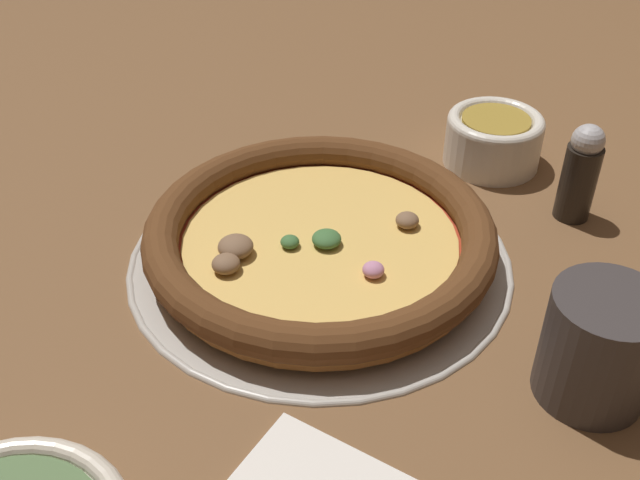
# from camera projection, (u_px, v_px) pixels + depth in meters

# --- Properties ---
(ground_plane) EXTENTS (3.00, 3.00, 0.00)m
(ground_plane) POSITION_uv_depth(u_px,v_px,m) (320.00, 260.00, 0.69)
(ground_plane) COLOR brown
(pizza_tray) EXTENTS (0.35, 0.35, 0.01)m
(pizza_tray) POSITION_uv_depth(u_px,v_px,m) (320.00, 257.00, 0.69)
(pizza_tray) COLOR #B7B2A8
(pizza_tray) RESTS_ON ground_plane
(pizza) EXTENTS (0.32, 0.32, 0.04)m
(pizza) POSITION_uv_depth(u_px,v_px,m) (320.00, 236.00, 0.68)
(pizza) COLOR #A86B33
(pizza) RESTS_ON pizza_tray
(bowl_near) EXTENTS (0.10, 0.10, 0.06)m
(bowl_near) POSITION_uv_depth(u_px,v_px,m) (494.00, 138.00, 0.81)
(bowl_near) COLOR silver
(bowl_near) RESTS_ON ground_plane
(drinking_cup) EXTENTS (0.08, 0.08, 0.09)m
(drinking_cup) POSITION_uv_depth(u_px,v_px,m) (599.00, 347.00, 0.54)
(drinking_cup) COLOR #383333
(drinking_cup) RESTS_ON ground_plane
(pepper_shaker) EXTENTS (0.03, 0.03, 0.10)m
(pepper_shaker) POSITION_uv_depth(u_px,v_px,m) (580.00, 173.00, 0.72)
(pepper_shaker) COLOR black
(pepper_shaker) RESTS_ON ground_plane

